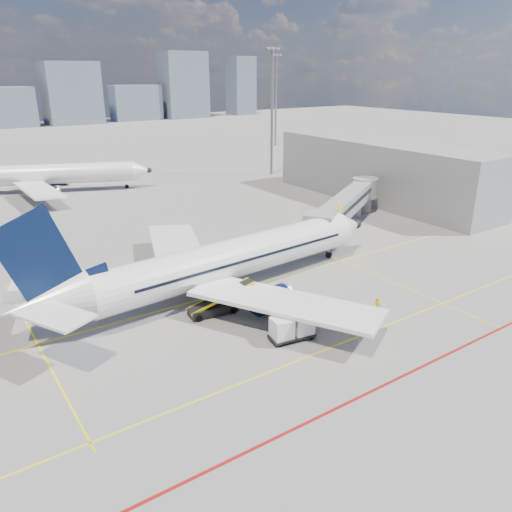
{
  "coord_description": "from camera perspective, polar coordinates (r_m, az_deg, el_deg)",
  "views": [
    {
      "loc": [
        -25.45,
        -31.69,
        21.13
      ],
      "look_at": [
        0.51,
        6.18,
        4.0
      ],
      "focal_mm": 35.0,
      "sensor_mm": 36.0,
      "label": 1
    }
  ],
  "objects": [
    {
      "name": "ground",
      "position": [
        45.81,
        3.88,
        -7.06
      ],
      "size": [
        420.0,
        420.0,
        0.0
      ],
      "primitive_type": "plane",
      "color": "gray",
      "rests_on": "ground"
    },
    {
      "name": "apron_markings",
      "position": [
        42.86,
        6.53,
        -9.22
      ],
      "size": [
        90.0,
        35.12,
        0.01
      ],
      "color": "yellow",
      "rests_on": "ground"
    },
    {
      "name": "floodlight_mast_ne",
      "position": [
        107.69,
        1.84,
        16.44
      ],
      "size": [
        3.2,
        0.61,
        25.45
      ],
      "color": "slate",
      "rests_on": "ground"
    },
    {
      "name": "distant_skyline",
      "position": [
        226.12,
        -24.35,
        16.37
      ],
      "size": [
        244.98,
        15.71,
        29.3
      ],
      "color": "slate",
      "rests_on": "ground"
    },
    {
      "name": "floodlight_mast_far",
      "position": [
        151.81,
        2.29,
        17.6
      ],
      "size": [
        3.2,
        0.61,
        25.45
      ],
      "color": "slate",
      "rests_on": "ground"
    },
    {
      "name": "belt_loader",
      "position": [
        46.32,
        -4.76,
        -5.8
      ],
      "size": [
        6.61,
        2.18,
        2.66
      ],
      "rotation": [
        0.0,
        0.0,
        -0.1
      ],
      "color": "black",
      "rests_on": "ground"
    },
    {
      "name": "ramp_worker",
      "position": [
        46.99,
        13.69,
        -5.61
      ],
      "size": [
        0.51,
        0.72,
        1.89
      ],
      "primitive_type": "imported",
      "rotation": [
        0.0,
        0.0,
        1.65
      ],
      "color": "gold",
      "rests_on": "ground"
    },
    {
      "name": "terminal_block",
      "position": [
        88.69,
        14.1,
        9.38
      ],
      "size": [
        10.0,
        42.0,
        10.0
      ],
      "color": "#9A9CA2",
      "rests_on": "ground"
    },
    {
      "name": "second_aircraft",
      "position": [
        100.06,
        -22.95,
        8.56
      ],
      "size": [
        36.0,
        30.46,
        11.03
      ],
      "rotation": [
        0.0,
        0.0,
        -0.39
      ],
      "color": "white",
      "rests_on": "ground"
    },
    {
      "name": "cargo_dolly",
      "position": [
        41.88,
        4.14,
        -8.1
      ],
      "size": [
        4.05,
        2.31,
        2.09
      ],
      "rotation": [
        0.0,
        0.0,
        -0.17
      ],
      "color": "black",
      "rests_on": "ground"
    },
    {
      "name": "main_aircraft",
      "position": [
        49.68,
        -4.0,
        -0.72
      ],
      "size": [
        41.26,
        35.91,
        12.04
      ],
      "rotation": [
        0.0,
        0.0,
        0.08
      ],
      "color": "white",
      "rests_on": "ground"
    },
    {
      "name": "jet_bridge",
      "position": [
        71.15,
        10.5,
        5.97
      ],
      "size": [
        23.55,
        15.78,
        6.3
      ],
      "color": "#9A9CA2",
      "rests_on": "ground"
    },
    {
      "name": "baggage_tug",
      "position": [
        46.11,
        5.49,
        -5.81
      ],
      "size": [
        2.72,
        2.18,
        1.67
      ],
      "rotation": [
        0.0,
        0.0,
        -0.36
      ],
      "color": "white",
      "rests_on": "ground"
    }
  ]
}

